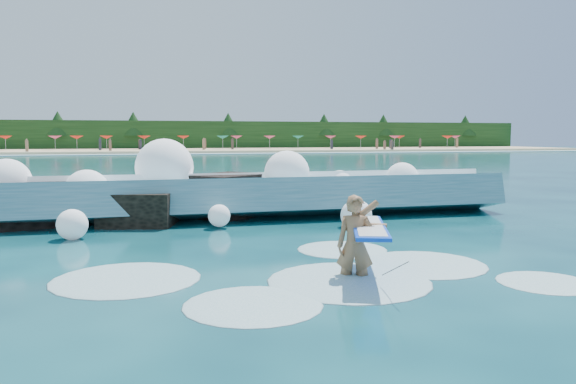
% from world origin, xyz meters
% --- Properties ---
extents(ground, '(200.00, 200.00, 0.00)m').
position_xyz_m(ground, '(0.00, 0.00, 0.00)').
color(ground, '#062C37').
rests_on(ground, ground).
extents(beach, '(140.00, 20.00, 0.40)m').
position_xyz_m(beach, '(0.00, 78.00, 0.20)').
color(beach, tan).
rests_on(beach, ground).
extents(wet_band, '(140.00, 5.00, 0.08)m').
position_xyz_m(wet_band, '(0.00, 67.00, 0.04)').
color(wet_band, silver).
rests_on(wet_band, ground).
extents(treeline, '(140.00, 4.00, 5.00)m').
position_xyz_m(treeline, '(0.00, 88.00, 2.50)').
color(treeline, black).
rests_on(treeline, ground).
extents(breaking_wave, '(19.60, 2.98, 1.69)m').
position_xyz_m(breaking_wave, '(-0.28, 6.56, 0.59)').
color(breaking_wave, teal).
rests_on(breaking_wave, ground).
extents(rock_cluster, '(8.65, 3.58, 1.54)m').
position_xyz_m(rock_cluster, '(-2.25, 6.43, 0.49)').
color(rock_cluster, black).
rests_on(rock_cluster, ground).
extents(surfer_with_board, '(1.35, 2.95, 1.78)m').
position_xyz_m(surfer_with_board, '(1.83, -1.51, 0.66)').
color(surfer_with_board, '#8B6241').
rests_on(surfer_with_board, ground).
extents(wave_spray, '(15.49, 4.75, 2.52)m').
position_xyz_m(wave_spray, '(-0.85, 6.56, 1.14)').
color(wave_spray, white).
rests_on(wave_spray, ground).
extents(surf_foam, '(9.06, 5.55, 0.14)m').
position_xyz_m(surf_foam, '(1.17, -1.14, 0.00)').
color(surf_foam, silver).
rests_on(surf_foam, ground).
extents(beach_umbrellas, '(113.37, 6.81, 0.50)m').
position_xyz_m(beach_umbrellas, '(-0.13, 80.34, 2.25)').
color(beach_umbrellas, '#C73A68').
rests_on(beach_umbrellas, ground).
extents(beachgoers, '(87.02, 13.76, 1.94)m').
position_xyz_m(beachgoers, '(-9.41, 75.42, 1.10)').
color(beachgoers, '#3F332D').
rests_on(beachgoers, ground).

